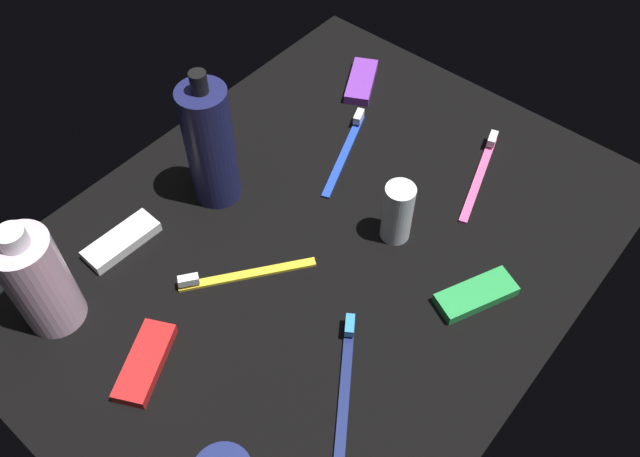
% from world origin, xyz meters
% --- Properties ---
extents(ground_plane, '(0.84, 0.64, 0.01)m').
position_xyz_m(ground_plane, '(0.00, 0.00, -0.01)').
color(ground_plane, black).
extents(lotion_bottle, '(0.07, 0.07, 0.21)m').
position_xyz_m(lotion_bottle, '(-0.02, 0.17, 0.09)').
color(lotion_bottle, '#1B1E4D').
rests_on(lotion_bottle, ground_plane).
extents(bodywash_bottle, '(0.07, 0.07, 0.17)m').
position_xyz_m(bodywash_bottle, '(-0.30, 0.18, 0.08)').
color(bodywash_bottle, silver).
rests_on(bodywash_bottle, ground_plane).
extents(deodorant_stick, '(0.04, 0.04, 0.09)m').
position_xyz_m(deodorant_stick, '(0.08, -0.07, 0.05)').
color(deodorant_stick, silver).
rests_on(deodorant_stick, ground_plane).
extents(toothbrush_pink, '(0.18, 0.07, 0.02)m').
position_xyz_m(toothbrush_pink, '(0.25, -0.10, 0.01)').
color(toothbrush_pink, '#E55999').
rests_on(toothbrush_pink, ground_plane).
extents(toothbrush_blue, '(0.17, 0.08, 0.02)m').
position_xyz_m(toothbrush_blue, '(0.16, 0.08, 0.01)').
color(toothbrush_blue, blue).
rests_on(toothbrush_blue, ground_plane).
extents(toothbrush_navy, '(0.16, 0.11, 0.02)m').
position_xyz_m(toothbrush_navy, '(-0.13, -0.15, 0.01)').
color(toothbrush_navy, navy).
rests_on(toothbrush_navy, ground_plane).
extents(toothbrush_yellow, '(0.15, 0.12, 0.02)m').
position_xyz_m(toothbrush_yellow, '(-0.11, 0.04, 0.01)').
color(toothbrush_yellow, yellow).
rests_on(toothbrush_yellow, ground_plane).
extents(snack_bar_green, '(0.11, 0.08, 0.01)m').
position_xyz_m(snack_bar_green, '(0.06, -0.21, 0.01)').
color(snack_bar_green, green).
rests_on(snack_bar_green, ground_plane).
extents(snack_bar_white, '(0.11, 0.04, 0.01)m').
position_xyz_m(snack_bar_white, '(-0.17, 0.20, 0.01)').
color(snack_bar_white, white).
rests_on(snack_bar_white, ground_plane).
extents(snack_bar_purple, '(0.11, 0.08, 0.01)m').
position_xyz_m(snack_bar_purple, '(0.30, 0.16, 0.01)').
color(snack_bar_purple, purple).
rests_on(snack_bar_purple, ground_plane).
extents(snack_bar_red, '(0.11, 0.08, 0.01)m').
position_xyz_m(snack_bar_red, '(-0.27, 0.04, 0.01)').
color(snack_bar_red, red).
rests_on(snack_bar_red, ground_plane).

